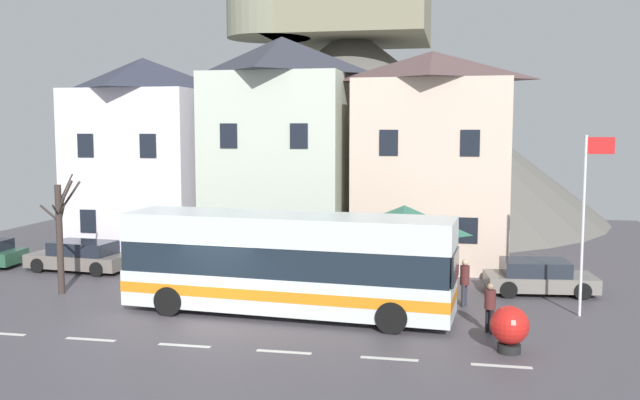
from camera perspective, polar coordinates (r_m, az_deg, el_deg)
ground_plane at (r=22.97m, az=-9.03°, el=-10.22°), size 40.00×60.00×0.07m
townhouse_00 at (r=36.13m, az=-14.23°, el=3.49°), size 6.27×5.89×9.84m
townhouse_01 at (r=34.10m, az=-3.12°, el=4.30°), size 6.46×6.74×10.75m
townhouse_02 at (r=32.35m, az=9.14°, el=3.34°), size 6.81×5.31×9.84m
hilltop_castle at (r=51.25m, az=2.49°, el=7.02°), size 35.98×35.98×21.28m
transit_bus at (r=23.55m, az=-2.75°, el=-5.33°), size 11.44×3.41×3.44m
bus_shelter at (r=26.08m, az=6.96°, el=-1.65°), size 3.60×3.60×3.47m
parked_car_00 at (r=28.06m, az=17.56°, el=-6.08°), size 4.26×2.34×1.29m
parked_car_02 at (r=30.42m, az=-9.73°, el=-4.92°), size 4.30×2.23×1.34m
parked_car_03 at (r=32.70m, az=-19.14°, el=-4.41°), size 4.68×2.25×1.34m
pedestrian_00 at (r=25.27m, az=11.84°, el=-6.38°), size 0.33×0.33×1.71m
pedestrian_01 at (r=22.25m, az=13.83°, el=-8.30°), size 0.34×0.34×1.57m
public_bench at (r=28.65m, az=7.05°, el=-5.93°), size 1.61×0.48×0.87m
flagpole at (r=24.70m, az=21.09°, el=-0.83°), size 0.95×0.10×6.12m
harbour_buoy at (r=20.55m, az=15.35°, el=-10.04°), size 1.10×1.10×1.35m
bare_tree_00 at (r=28.29m, az=-20.63°, el=-2.57°), size 1.69×1.82×4.56m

